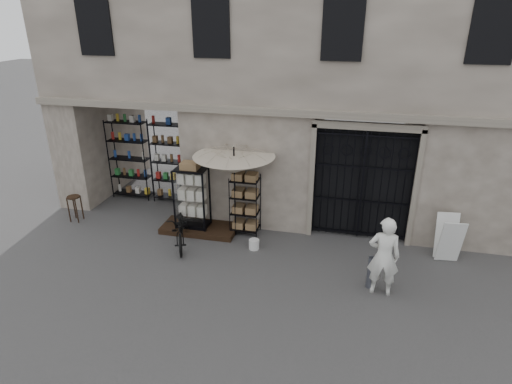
% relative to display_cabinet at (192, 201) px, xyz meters
% --- Properties ---
extents(ground, '(80.00, 80.00, 0.00)m').
position_rel_display_cabinet_xyz_m(ground, '(2.55, -1.52, -0.88)').
color(ground, black).
rests_on(ground, ground).
extents(main_building, '(14.00, 4.00, 9.00)m').
position_rel_display_cabinet_xyz_m(main_building, '(2.55, 2.48, 3.62)').
color(main_building, '#A19486').
rests_on(main_building, ground).
extents(shop_recess, '(3.00, 1.70, 3.00)m').
position_rel_display_cabinet_xyz_m(shop_recess, '(-1.95, 1.28, 0.62)').
color(shop_recess, black).
rests_on(shop_recess, ground).
extents(shop_shelving, '(2.70, 0.50, 2.50)m').
position_rel_display_cabinet_xyz_m(shop_shelving, '(-2.00, 1.78, 0.37)').
color(shop_shelving, black).
rests_on(shop_shelving, ground).
extents(iron_gate, '(2.50, 0.21, 3.00)m').
position_rel_display_cabinet_xyz_m(iron_gate, '(4.30, 0.76, 0.62)').
color(iron_gate, black).
rests_on(iron_gate, ground).
extents(step_platform, '(2.00, 0.90, 0.15)m').
position_rel_display_cabinet_xyz_m(step_platform, '(0.15, 0.03, -0.80)').
color(step_platform, black).
rests_on(step_platform, ground).
extents(display_cabinet, '(0.93, 0.73, 1.76)m').
position_rel_display_cabinet_xyz_m(display_cabinet, '(0.00, 0.00, 0.00)').
color(display_cabinet, black).
rests_on(display_cabinet, step_platform).
extents(wire_rack, '(0.79, 0.62, 1.62)m').
position_rel_display_cabinet_xyz_m(wire_rack, '(1.39, 0.20, -0.09)').
color(wire_rack, black).
rests_on(wire_rack, ground).
extents(market_umbrella, '(2.05, 2.08, 2.91)m').
position_rel_display_cabinet_xyz_m(market_umbrella, '(1.16, 0.04, 1.21)').
color(market_umbrella, black).
rests_on(market_umbrella, ground).
extents(white_bucket, '(0.31, 0.31, 0.25)m').
position_rel_display_cabinet_xyz_m(white_bucket, '(1.80, -0.57, -0.75)').
color(white_bucket, silver).
rests_on(white_bucket, ground).
extents(bicycle, '(0.91, 1.09, 1.76)m').
position_rel_display_cabinet_xyz_m(bicycle, '(-0.04, -0.76, -0.88)').
color(bicycle, black).
rests_on(bicycle, ground).
extents(wooden_stool, '(0.45, 0.45, 0.74)m').
position_rel_display_cabinet_xyz_m(wooden_stool, '(-3.45, -0.15, -0.49)').
color(wooden_stool, black).
rests_on(wooden_stool, ground).
extents(steel_bollard, '(0.18, 0.18, 0.74)m').
position_rel_display_cabinet_xyz_m(steel_bollard, '(4.57, -1.59, -0.51)').
color(steel_bollard, slate).
rests_on(steel_bollard, ground).
extents(shopkeeper, '(0.68, 1.76, 0.42)m').
position_rel_display_cabinet_xyz_m(shopkeeper, '(4.79, -1.73, -0.88)').
color(shopkeeper, silver).
rests_on(shopkeeper, ground).
extents(easel_sign, '(0.58, 0.65, 1.10)m').
position_rel_display_cabinet_xyz_m(easel_sign, '(6.36, -0.05, -0.31)').
color(easel_sign, silver).
rests_on(easel_sign, ground).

